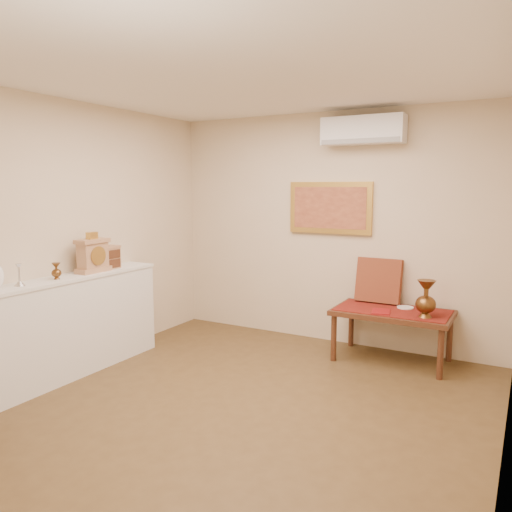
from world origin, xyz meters
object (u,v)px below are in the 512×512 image
Objects in this scene: wooden_chest at (109,257)px; mantel_clock at (93,255)px; display_ledge at (73,325)px; low_table at (392,317)px; brass_urn_tall at (426,295)px.

mantel_clock is at bearing -83.78° from wooden_chest.
display_ledge reaches higher than low_table.
display_ledge is 1.68× the size of low_table.
low_table is at bearing 31.23° from mantel_clock.
wooden_chest is at bearing -158.02° from brass_urn_tall.
mantel_clock reaches higher than display_ledge.
display_ledge is (-3.03, -1.74, -0.29)m from brass_urn_tall.
wooden_chest is at bearing 96.22° from mantel_clock.
display_ledge is 0.80m from wooden_chest.
brass_urn_tall is 0.38× the size of low_table.
low_table is (-0.35, 0.14, -0.30)m from brass_urn_tall.
mantel_clock is (-3.00, -1.47, 0.37)m from brass_urn_tall.
brass_urn_tall is 3.36m from mantel_clock.
wooden_chest is (-0.03, 0.24, -0.05)m from mantel_clock.
wooden_chest is at bearing 89.80° from display_ledge.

